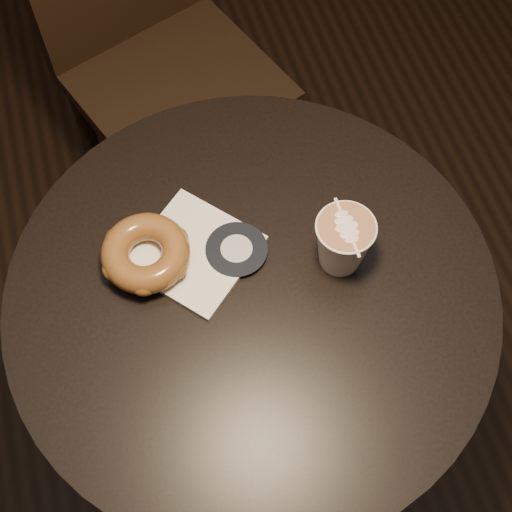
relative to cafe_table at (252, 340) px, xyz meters
name	(u,v)px	position (x,y,z in m)	size (l,w,h in m)	color
cafe_table	(252,340)	(0.00, 0.00, 0.00)	(0.70, 0.70, 0.75)	black
chair	(146,22)	(-0.02, 0.74, 0.02)	(0.52, 0.52, 1.02)	black
pastry_bag	(194,252)	(-0.06, 0.08, 0.20)	(0.15, 0.15, 0.01)	white
doughnut	(146,253)	(-0.13, 0.08, 0.23)	(0.13, 0.13, 0.04)	brown
latte_cup	(343,243)	(0.13, 0.01, 0.25)	(0.08, 0.08, 0.09)	white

